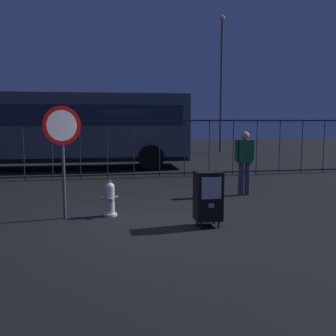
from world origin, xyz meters
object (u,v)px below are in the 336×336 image
fire_hydrant (110,199)px  pedestrian (245,159)px  bus_near (57,127)px  stop_sign (62,138)px  newspaper_box_primary (208,196)px  street_light_near_right (221,75)px

fire_hydrant → pedestrian: (3.54, 1.61, 0.60)m
pedestrian → bus_near: 8.62m
stop_sign → bus_near: bearing=96.1°
fire_hydrant → stop_sign: stop_sign is taller
stop_sign → pedestrian: stop_sign is taller
newspaper_box_primary → pedestrian: 3.27m
fire_hydrant → bus_near: 8.64m
newspaper_box_primary → stop_sign: (-2.65, 1.05, 1.03)m
newspaper_box_primary → bus_near: size_ratio=0.10×
fire_hydrant → newspaper_box_primary: (1.75, -1.10, 0.22)m
bus_near → street_light_near_right: (9.13, 6.68, 2.98)m
pedestrian → street_light_near_right: (3.79, 13.40, 3.74)m
fire_hydrant → newspaper_box_primary: 2.08m
newspaper_box_primary → stop_sign: bearing=158.3°
pedestrian → fire_hydrant: bearing=-155.5°
pedestrian → bus_near: bearing=128.4°
fire_hydrant → street_light_near_right: bearing=64.0°
street_light_near_right → fire_hydrant: bearing=-116.0°
newspaper_box_primary → street_light_near_right: (5.58, 16.11, 4.12)m
street_light_near_right → bus_near: bearing=-143.8°
fire_hydrant → bus_near: (-1.80, 8.34, 1.36)m
newspaper_box_primary → pedestrian: pedestrian is taller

